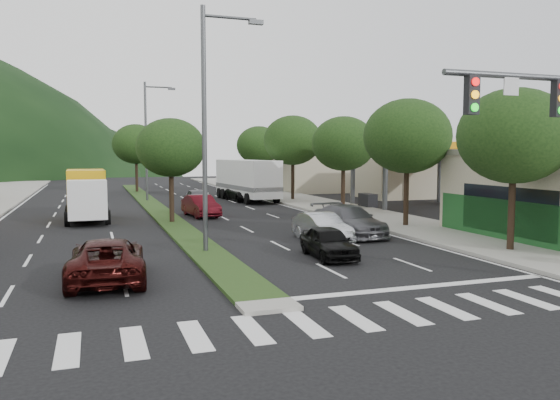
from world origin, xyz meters
name	(u,v)px	position (x,y,z in m)	size (l,w,h in m)	color
ground	(263,304)	(0.00, 0.00, 0.00)	(160.00, 160.00, 0.00)	black
sidewalk_right	(321,205)	(12.50, 25.00, 0.07)	(5.00, 90.00, 0.15)	gray
median	(154,207)	(0.00, 28.00, 0.06)	(1.60, 56.00, 0.12)	#223B15
crosswalk	(288,325)	(0.00, -2.00, 0.01)	(19.00, 2.20, 0.01)	silver
gas_canopy	(415,146)	(19.00, 22.00, 4.65)	(12.20, 8.20, 5.25)	silver
bldg_right_far	(311,166)	(19.50, 44.00, 2.60)	(10.00, 16.00, 5.20)	beige
tree_r_a	(514,136)	(12.00, 4.00, 4.82)	(4.60, 4.60, 6.63)	black
tree_r_b	(407,136)	(12.00, 12.00, 5.04)	(4.80, 4.80, 6.94)	black
tree_r_c	(344,144)	(12.00, 20.00, 4.75)	(4.40, 4.40, 6.48)	black
tree_r_d	(293,140)	(12.00, 30.00, 5.18)	(5.00, 5.00, 7.17)	black
tree_r_e	(259,145)	(12.00, 40.00, 4.89)	(4.60, 4.60, 6.71)	black
tree_med_near	(171,148)	(0.00, 18.00, 4.43)	(4.00, 4.00, 6.02)	black
tree_med_far	(136,144)	(0.00, 44.00, 5.01)	(4.80, 4.80, 6.94)	black
streetlight_near	(209,117)	(0.21, 8.00, 5.58)	(2.60, 0.25, 10.00)	#47494C
streetlight_mid	(148,135)	(0.21, 33.00, 5.58)	(2.60, 0.25, 10.00)	#47494C
sedan_silver	(322,227)	(5.75, 9.23, 0.66)	(1.41, 4.03, 1.33)	#AEB0B6
suv_maroon	(107,260)	(-3.98, 4.21, 0.70)	(2.33, 5.04, 1.40)	black
car_queue_a	(329,242)	(4.40, 5.44, 0.62)	(1.47, 3.66, 1.25)	black
car_queue_b	(349,221)	(7.74, 10.44, 0.75)	(2.11, 5.19, 1.50)	#545359
car_queue_c	(201,206)	(2.26, 20.90, 0.69)	(1.47, 4.22, 1.39)	#500D15
car_queue_d	(244,193)	(7.89, 30.90, 0.66)	(2.18, 4.74, 1.32)	black
car_queue_e	(199,199)	(3.06, 25.90, 0.73)	(1.74, 4.31, 1.47)	#545359
box_truck	(87,197)	(-4.71, 20.96, 1.46)	(2.58, 6.32, 3.09)	white
motorhome	(247,179)	(8.25, 31.20, 1.86)	(3.69, 9.34, 3.50)	white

